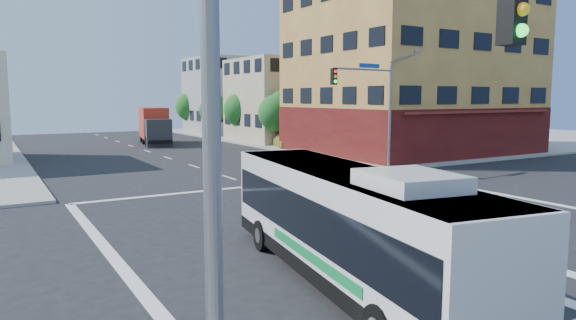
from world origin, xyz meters
TOP-DOWN VIEW (x-y plane):
  - ground at (0.00, 0.00)m, footprint 120.00×120.00m
  - sidewalk_ne at (35.00, 35.00)m, footprint 50.00×50.00m
  - corner_building_ne at (19.99, 18.48)m, footprint 18.10×15.44m
  - building_east_near at (16.98, 33.98)m, footprint 12.06×10.06m
  - building_east_far at (16.98, 47.98)m, footprint 12.06×10.06m
  - signal_mast_ne at (9.08, 10.62)m, footprint 7.91×1.13m
  - signal_mast_sw at (-9.08, -10.64)m, footprint 7.91×1.01m
  - street_tree_a at (11.90, 27.92)m, footprint 3.60×3.60m
  - street_tree_b at (11.90, 35.92)m, footprint 3.80×3.80m
  - street_tree_c at (11.90, 43.92)m, footprint 3.40×3.40m
  - street_tree_d at (11.90, 51.92)m, footprint 4.00×4.00m
  - transit_bus at (-4.75, -4.96)m, footprint 4.18×11.40m
  - box_truck at (2.64, 37.56)m, footprint 3.81×8.70m
  - parked_car at (12.10, 27.03)m, footprint 2.99×4.67m

SIDE VIEW (x-z plane):
  - ground at x=0.00m, z-range 0.00..0.00m
  - sidewalk_ne at x=35.00m, z-range 0.00..0.15m
  - parked_car at x=12.10m, z-range 0.00..1.48m
  - transit_bus at x=-4.75m, z-range -0.04..3.27m
  - box_truck at x=2.64m, z-range -0.06..3.73m
  - street_tree_c at x=11.90m, z-range 0.82..6.11m
  - street_tree_a at x=11.90m, z-range 0.83..6.35m
  - street_tree_b at x=11.90m, z-range 0.85..6.65m
  - street_tree_d at x=11.90m, z-range 0.87..6.90m
  - building_east_near at x=16.98m, z-range 0.01..9.01m
  - signal_mast_ne at x=9.08m, z-range 0.95..9.02m
  - signal_mast_sw at x=-9.08m, z-range 0.95..9.02m
  - building_east_far at x=16.98m, z-range 0.01..10.01m
  - corner_building_ne at x=19.99m, z-range -1.11..12.89m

